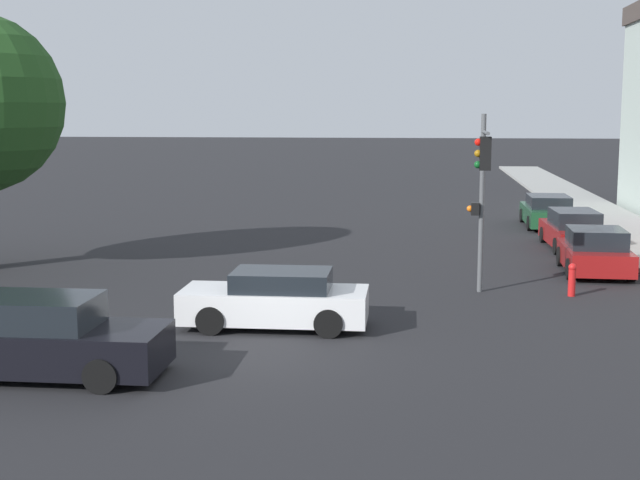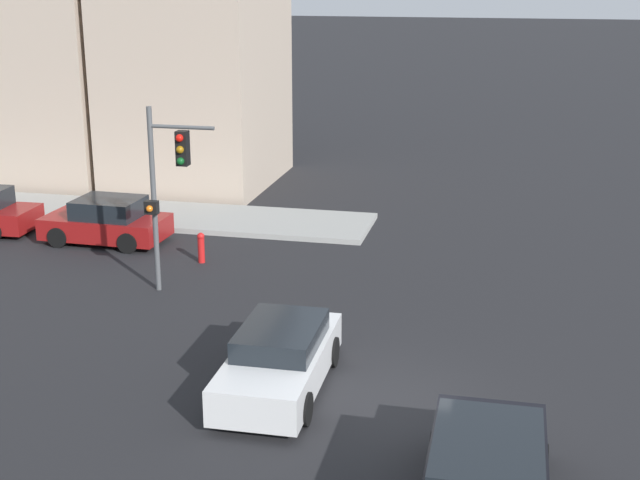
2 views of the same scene
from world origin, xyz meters
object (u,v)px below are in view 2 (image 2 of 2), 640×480
traffic_signal (167,175)px  fire_hydrant (201,247)px  crossing_car_1 (280,359)px  parked_car_0 (107,222)px

traffic_signal → fire_hydrant: traffic_signal is taller
traffic_signal → fire_hydrant: bearing=-178.0°
crossing_car_1 → fire_hydrant: crossing_car_1 is taller
crossing_car_1 → fire_hydrant: size_ratio=4.77×
traffic_signal → fire_hydrant: (2.53, 0.09, -2.72)m
traffic_signal → parked_car_0: traffic_signal is taller
traffic_signal → crossing_car_1: bearing=41.1°
traffic_signal → crossing_car_1: traffic_signal is taller
crossing_car_1 → parked_car_0: 11.98m
parked_car_0 → fire_hydrant: 3.86m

